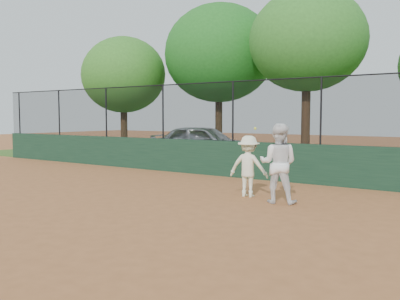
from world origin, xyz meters
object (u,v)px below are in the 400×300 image
Objects in this scene: player_main at (249,166)px; tree_2 at (307,41)px; parked_car at (204,143)px; tree_1 at (219,54)px; player_second at (278,163)px; tree_0 at (123,75)px.

player_main is 0.25× the size of tree_2.
parked_car is 0.68× the size of tree_2.
tree_1 is (-6.39, 8.71, 4.30)m from player_main.
parked_car is 8.64m from player_main.
parked_car is 9.52m from player_second.
player_main is (5.74, -6.46, -0.06)m from parked_car.
tree_1 is 4.98m from tree_2.
player_second is 12.34m from tree_1.
player_second is at bearing -17.80° from player_main.
player_second is at bearing -50.83° from tree_1.
player_main is 0.24× the size of tree_1.
tree_1 is at bearing 5.23° from parked_car.
tree_0 is (-5.60, 0.73, 3.35)m from parked_car.
parked_car is at bearing -58.97° from player_second.
player_main is at bearing -31.47° from player_second.
player_main is at bearing -32.36° from tree_0.
player_second is 9.34m from tree_2.
tree_0 reaches higher than player_second.
player_second is (6.69, -6.76, 0.10)m from parked_car.
tree_2 is (-1.52, 7.68, 4.32)m from player_main.
tree_0 is at bearing -45.04° from player_second.
player_main is 0.29× the size of tree_0.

